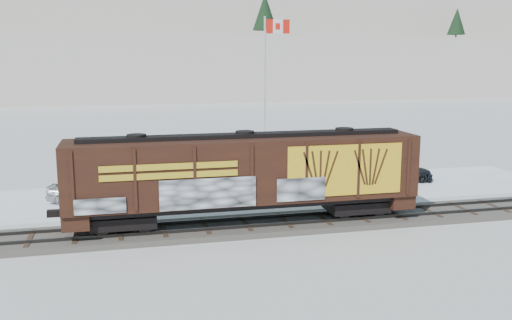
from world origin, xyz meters
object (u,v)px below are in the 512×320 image
object	(u,v)px
car_white	(307,178)
car_dark	(397,171)
flagpole	(266,115)
car_silver	(85,191)
hopper_railcar	(245,172)

from	to	relation	value
car_white	car_dark	world-z (taller)	car_white
flagpole	car_white	distance (m)	7.85
flagpole	car_silver	world-z (taller)	flagpole
car_white	hopper_railcar	bearing A→B (deg)	151.83
car_dark	hopper_railcar	bearing A→B (deg)	138.38
hopper_railcar	flagpole	bearing A→B (deg)	71.54
car_white	car_dark	size ratio (longest dim) A/B	1.08
flagpole	car_dark	distance (m)	10.18
hopper_railcar	car_white	bearing A→B (deg)	51.28
hopper_railcar	car_silver	world-z (taller)	hopper_railcar
hopper_railcar	car_white	world-z (taller)	hopper_railcar
flagpole	car_dark	size ratio (longest dim) A/B	2.35
flagpole	car_dark	bearing A→B (deg)	-36.04
hopper_railcar	car_white	size ratio (longest dim) A/B	3.31
hopper_railcar	car_dark	bearing A→B (deg)	33.85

